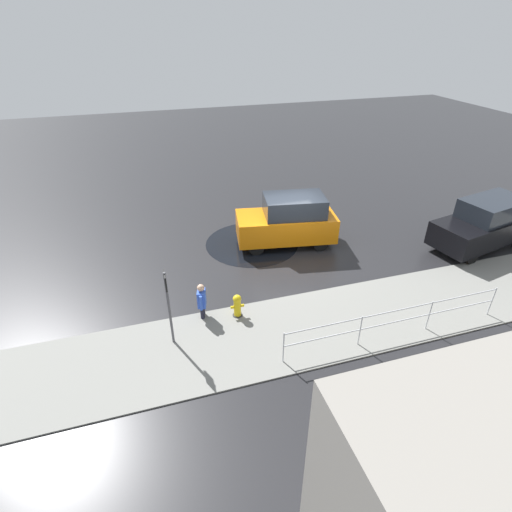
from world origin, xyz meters
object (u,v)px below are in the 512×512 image
(parked_sedan, at_px, (485,224))
(fire_hydrant, at_px, (237,306))
(moving_hatchback, at_px, (288,221))
(pedestrian, at_px, (202,299))
(sign_post, at_px, (168,298))

(parked_sedan, xyz_separation_m, fire_hydrant, (10.54, 1.46, -0.60))
(moving_hatchback, height_order, parked_sedan, moving_hatchback)
(parked_sedan, bearing_deg, fire_hydrant, 7.90)
(fire_hydrant, bearing_deg, pedestrian, -14.84)
(fire_hydrant, bearing_deg, parked_sedan, -172.10)
(fire_hydrant, height_order, sign_post, sign_post)
(fire_hydrant, bearing_deg, sign_post, 16.36)
(pedestrian, distance_m, sign_post, 1.61)
(moving_hatchback, relative_size, pedestrian, 3.39)
(sign_post, bearing_deg, pedestrian, -139.19)
(moving_hatchback, height_order, sign_post, sign_post)
(moving_hatchback, relative_size, fire_hydrant, 5.15)
(moving_hatchback, distance_m, parked_sedan, 7.80)
(fire_hydrant, height_order, pedestrian, pedestrian)
(pedestrian, bearing_deg, parked_sedan, -174.14)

